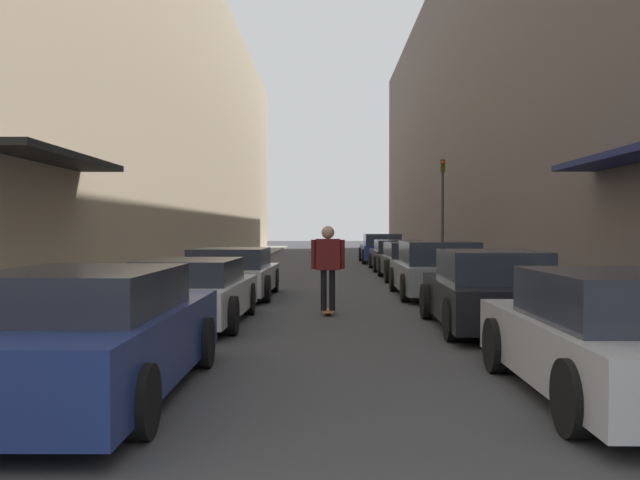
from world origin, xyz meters
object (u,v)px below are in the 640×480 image
Objects in this scene: parked_car_left_0 at (91,335)px; traffic_light at (443,204)px; parked_car_left_2 at (231,273)px; parked_car_right_2 at (437,270)px; parked_car_right_1 at (489,291)px; parked_car_right_4 at (397,255)px; parked_car_right_0 at (617,338)px; skateboarder at (328,260)px; parked_car_right_5 at (382,249)px; parked_car_right_3 at (411,261)px; parked_car_left_1 at (192,292)px.

traffic_light reaches higher than parked_car_left_0.
parked_car_left_2 is 5.00m from parked_car_right_2.
parked_car_right_1 is (5.01, 4.74, 0.01)m from parked_car_left_0.
parked_car_right_0 is at bearing -90.05° from parked_car_right_4.
parked_car_left_2 is at bearing -114.80° from parked_car_right_4.
skateboarder is at bearing 142.00° from parked_car_right_1.
parked_car_right_5 is at bearing 79.57° from parked_car_left_0.
parked_car_right_2 is at bearing 64.05° from parked_car_left_0.
parked_car_right_4 is at bearing 65.20° from parked_car_left_2.
parked_car_left_2 is 7.40m from parked_car_right_1.
parked_car_left_2 is at bearing -130.89° from parked_car_right_3.
parked_car_left_0 is 7.21m from skateboarder.
parked_car_left_0 is at bearing -90.00° from parked_car_left_1.
parked_car_right_3 is at bearing -122.85° from traffic_light.
parked_car_right_5 reaches higher than parked_car_left_2.
parked_car_right_5 is (-0.13, 6.01, 0.08)m from parked_car_right_4.
parked_car_right_2 reaches higher than parked_car_left_2.
parked_car_left_0 is 1.08× the size of parked_car_left_2.
parked_car_left_1 is at bearing -148.30° from skateboarder.
traffic_light is at bearing -67.55° from parked_car_right_4.
parked_car_right_1 is 1.07× the size of traffic_light.
parked_car_right_0 is at bearing -88.48° from parked_car_right_1.
traffic_light is at bearing -81.16° from parked_car_right_5.
parked_car_right_0 is at bearing -89.77° from parked_car_right_5.
parked_car_left_2 is 1.04× the size of parked_car_right_0.
traffic_light reaches higher than parked_car_left_2.
parked_car_right_5 is at bearing 90.02° from parked_car_right_2.
parked_car_right_5 reaches higher than parked_car_left_1.
parked_car_right_4 is 0.95× the size of parked_car_right_5.
parked_car_right_2 reaches higher than parked_car_right_3.
parked_car_right_5 is (5.03, 27.31, 0.05)m from parked_car_left_0.
parked_car_right_1 is 13.64m from traffic_light.
parked_car_left_0 is 11.51m from parked_car_right_2.
parked_car_right_5 reaches higher than parked_car_left_0.
parked_car_left_0 is at bearing -115.95° from parked_car_right_2.
skateboarder reaches higher than parked_car_left_1.
skateboarder is at bearing -127.01° from parked_car_right_2.
parked_car_right_4 is 6.01m from parked_car_right_5.
parked_car_left_1 is 1.08× the size of traffic_light.
parked_car_right_4 is at bearing 89.49° from parked_car_right_1.
parked_car_left_2 is 2.52× the size of skateboarder.
parked_car_right_1 reaches higher than parked_car_right_4.
parked_car_right_5 is (0.02, 22.57, 0.05)m from parked_car_right_1.
parked_car_right_3 is 1.15× the size of traffic_light.
skateboarder is at bearing 31.70° from parked_car_left_1.
parked_car_right_3 is (5.05, 5.83, 0.02)m from parked_car_left_2.
parked_car_right_0 is 27.40m from parked_car_right_5.
parked_car_right_5 is at bearing 90.23° from parked_car_right_0.
skateboarder is at bearing -55.67° from parked_car_left_2.
parked_car_right_3 is (5.08, 16.05, -0.02)m from parked_car_left_0.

